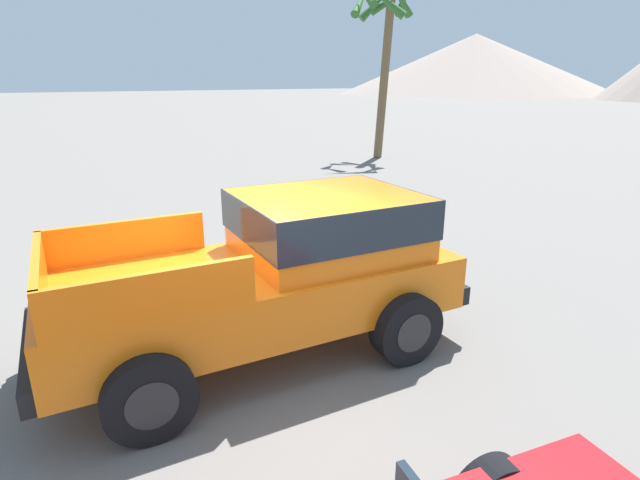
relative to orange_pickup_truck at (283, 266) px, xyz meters
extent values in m
plane|color=slate|center=(0.09, -0.45, -1.10)|extent=(320.00, 320.00, 0.00)
cube|color=orange|center=(-0.08, -0.33, -0.26)|extent=(3.02, 5.14, 0.67)
cube|color=orange|center=(0.14, 0.61, 0.45)|extent=(2.27, 2.48, 0.77)
cube|color=#1E2833|center=(0.14, 0.61, 0.59)|extent=(2.31, 2.53, 0.49)
cube|color=orange|center=(-1.31, -1.43, 0.31)|extent=(0.51, 1.90, 0.48)
cube|color=orange|center=(0.56, -1.86, 0.31)|extent=(0.51, 1.90, 0.48)
cube|color=orange|center=(-0.58, -2.54, 0.31)|extent=(1.89, 0.51, 0.48)
cube|color=black|center=(0.47, 2.07, -0.48)|extent=(1.94, 0.59, 0.24)
cube|color=black|center=(-0.62, -2.73, -0.48)|extent=(1.94, 0.59, 0.24)
cylinder|color=black|center=(-0.75, 1.36, -0.66)|extent=(0.50, 0.93, 0.88)
cylinder|color=#232326|center=(-0.75, 1.36, -0.66)|extent=(0.43, 0.55, 0.49)
cylinder|color=black|center=(1.26, 0.89, -0.66)|extent=(0.50, 0.93, 0.88)
cylinder|color=#232326|center=(1.26, 0.89, -0.66)|extent=(0.43, 0.55, 0.49)
cylinder|color=black|center=(-1.41, -1.55, -0.66)|extent=(0.50, 0.93, 0.88)
cylinder|color=#232326|center=(-1.41, -1.55, -0.66)|extent=(0.43, 0.55, 0.49)
cylinder|color=black|center=(0.60, -2.01, -0.66)|extent=(0.50, 0.93, 0.88)
cylinder|color=#232326|center=(0.60, -2.01, -0.66)|extent=(0.43, 0.55, 0.49)
cylinder|color=brown|center=(-10.63, 13.28, 2.27)|extent=(0.36, 0.87, 6.73)
cone|color=#2D6028|center=(-10.98, 13.95, 5.41)|extent=(1.96, 1.03, 1.11)
cone|color=#2D6028|center=(-11.40, 13.45, 5.28)|extent=(1.05, 1.52, 1.46)
cone|color=#2D6028|center=(-11.46, 12.59, 5.30)|extent=(1.10, 1.69, 1.43)
cone|color=gray|center=(-69.47, 109.50, 5.93)|extent=(65.57, 65.57, 14.05)
camera|label=1|loc=(4.69, -3.39, 2.18)|focal=28.00mm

